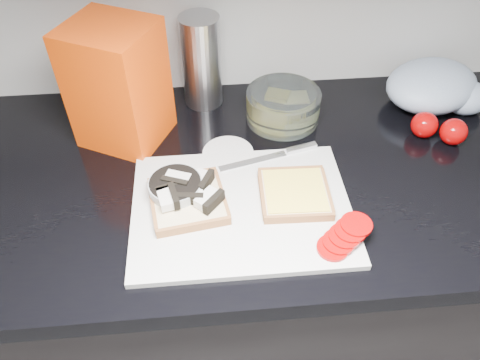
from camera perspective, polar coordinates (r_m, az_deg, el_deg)
name	(u,v)px	position (r m, az deg, el deg)	size (l,w,h in m)	color
base_cabinet	(281,289)	(1.33, 5.05, -13.04)	(3.50, 0.60, 0.86)	black
countertop	(295,171)	(0.98, 6.70, 1.09)	(3.50, 0.64, 0.04)	black
cutting_board	(241,208)	(0.86, 0.18, -3.47)	(0.40, 0.30, 0.01)	silver
bread_left	(187,198)	(0.86, -6.45, -2.22)	(0.16, 0.16, 0.04)	beige
bread_right	(295,193)	(0.87, 6.68, -1.64)	(0.14, 0.14, 0.02)	beige
tomato_slices	(345,236)	(0.82, 12.64, -6.69)	(0.11, 0.10, 0.02)	#9F0304
knife	(281,154)	(0.96, 5.03, 3.22)	(0.21, 0.07, 0.01)	silver
seed_tub	(176,190)	(0.87, -7.81, -1.22)	(0.10, 0.10, 0.05)	#9DA2A3
tub_lid	(228,153)	(0.97, -1.47, 3.27)	(0.11, 0.11, 0.01)	silver
glass_bowl	(283,106)	(1.06, 5.25, 8.97)	(0.16, 0.16, 0.07)	silver
bread_bag	(118,85)	(0.98, -14.64, 11.12)	(0.16, 0.15, 0.25)	#FD3904
steel_canister	(201,62)	(1.07, -4.72, 14.17)	(0.09, 0.09, 0.21)	#A7A7AC
grocery_bag	(437,87)	(1.18, 22.85, 10.38)	(0.28, 0.25, 0.10)	#A5B6CB
whole_tomatoes	(439,128)	(1.08, 23.08, 5.82)	(0.11, 0.09, 0.06)	#9F0304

